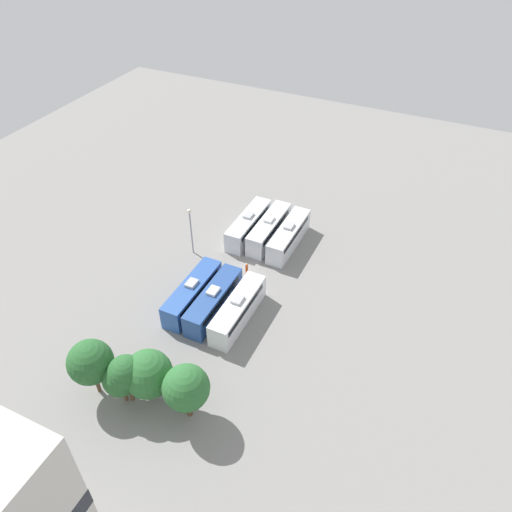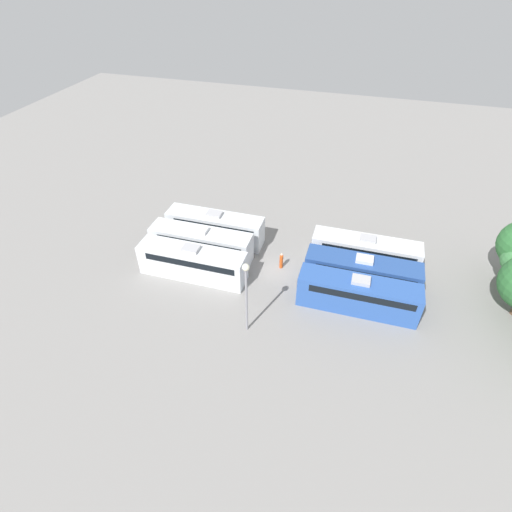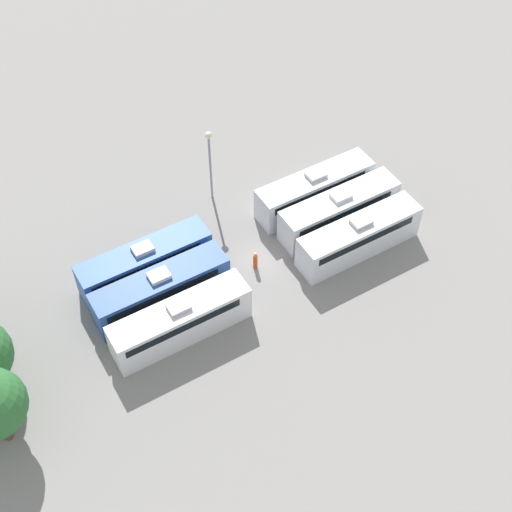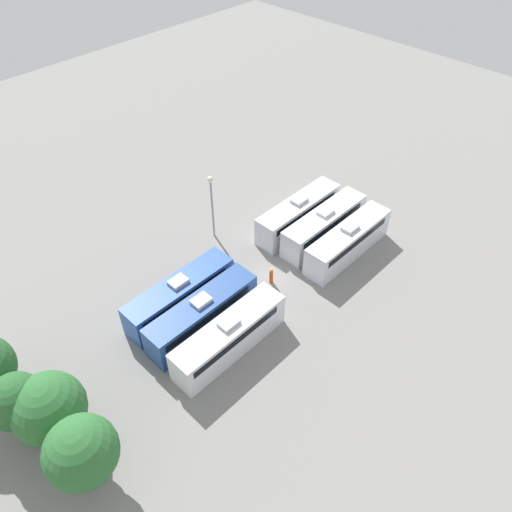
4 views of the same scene
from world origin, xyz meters
TOP-DOWN VIEW (x-y plane):
  - ground_plane at (0.00, 0.00)m, footprint 122.82×122.82m
  - bus_0 at (-3.18, -7.96)m, footprint 2.58×10.82m
  - bus_1 at (0.08, -8.29)m, footprint 2.58×10.82m
  - bus_2 at (3.22, -7.91)m, footprint 2.58×10.82m
  - bus_3 at (-3.26, 8.37)m, footprint 2.58×10.82m
  - bus_4 at (0.11, 8.32)m, footprint 2.58×10.82m
  - bus_5 at (3.18, 8.25)m, footprint 2.58×10.82m
  - worker_person at (-0.47, 0.24)m, footprint 0.36×0.36m
  - light_pole at (8.50, -0.63)m, footprint 0.60×0.60m
  - tree_0 at (-4.78, 22.31)m, footprint 4.71×4.71m
  - tree_1 at (-3.52, 22.04)m, footprint 3.36×3.36m
  - tree_2 at (-0.10, 22.12)m, footprint 5.08×5.08m
  - tree_3 at (1.60, 23.38)m, footprint 3.64×3.64m
  - tree_4 at (2.19, 23.65)m, footprint 3.73×3.73m

SIDE VIEW (x-z plane):
  - ground_plane at x=0.00m, z-range 0.00..0.00m
  - worker_person at x=-0.47m, z-range -0.06..1.73m
  - bus_0 at x=-3.18m, z-range -0.02..3.55m
  - bus_1 at x=0.08m, z-range -0.02..3.55m
  - bus_2 at x=3.22m, z-range -0.02..3.55m
  - bus_3 at x=-3.26m, z-range -0.02..3.55m
  - bus_4 at x=0.11m, z-range -0.02..3.55m
  - bus_5 at x=3.18m, z-range -0.02..3.55m
  - tree_4 at x=2.19m, z-range 0.85..6.32m
  - tree_1 at x=-3.52m, z-range 0.99..6.38m
  - tree_2 at x=-0.10m, z-range 0.62..6.96m
  - tree_0 at x=-4.78m, z-range 1.05..7.91m
  - tree_3 at x=1.60m, z-range 1.34..7.72m
  - light_pole at x=8.50m, z-range 1.35..8.75m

